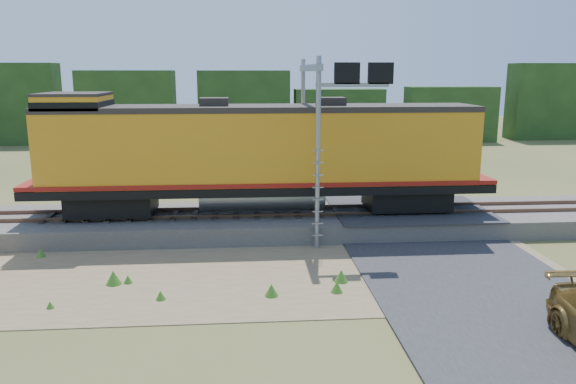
{
  "coord_description": "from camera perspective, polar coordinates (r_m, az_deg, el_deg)",
  "views": [
    {
      "loc": [
        -0.5,
        -18.34,
        6.98
      ],
      "look_at": [
        1.18,
        3.0,
        2.4
      ],
      "focal_mm": 35.0,
      "sensor_mm": 36.0,
      "label": 1
    }
  ],
  "objects": [
    {
      "name": "locomotive",
      "position": [
        24.59,
        -3.36,
        3.96
      ],
      "size": [
        20.09,
        3.06,
        5.18
      ],
      "color": "black",
      "rests_on": "rails"
    },
    {
      "name": "ground",
      "position": [
        19.63,
        -2.78,
        -8.77
      ],
      "size": [
        140.0,
        140.0,
        0.0
      ],
      "primitive_type": "plane",
      "color": "#475123",
      "rests_on": "ground"
    },
    {
      "name": "tree_line_north",
      "position": [
        56.48,
        -4.03,
        8.08
      ],
      "size": [
        130.0,
        3.0,
        6.5
      ],
      "color": "#1D3814",
      "rests_on": "ground"
    },
    {
      "name": "ballast",
      "position": [
        25.22,
        -3.22,
        -3.07
      ],
      "size": [
        70.0,
        5.0,
        0.8
      ],
      "primitive_type": "cube",
      "color": "slate",
      "rests_on": "ground"
    },
    {
      "name": "road",
      "position": [
        21.63,
        16.17,
        -7.0
      ],
      "size": [
        7.0,
        66.0,
        0.86
      ],
      "color": "#38383A",
      "rests_on": "ground"
    },
    {
      "name": "weed_clumps",
      "position": [
        19.94,
        -13.01,
        -8.74
      ],
      "size": [
        15.0,
        6.2,
        0.56
      ],
      "primitive_type": null,
      "color": "#3C7521",
      "rests_on": "ground"
    },
    {
      "name": "signal_gantry",
      "position": [
        23.92,
        3.38,
        8.89
      ],
      "size": [
        3.01,
        6.2,
        7.59
      ],
      "color": "gray",
      "rests_on": "ground"
    },
    {
      "name": "rails",
      "position": [
        25.1,
        -3.23,
        -2.01
      ],
      "size": [
        70.0,
        1.54,
        0.16
      ],
      "color": "brown",
      "rests_on": "ballast"
    },
    {
      "name": "dirt_shoulder",
      "position": [
        20.14,
        -8.58,
        -8.3
      ],
      "size": [
        26.0,
        8.0,
        0.03
      ],
      "primitive_type": "cube",
      "color": "#8C7754",
      "rests_on": "ground"
    }
  ]
}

